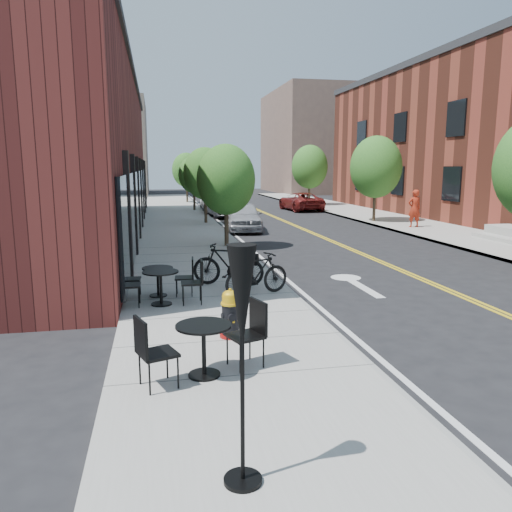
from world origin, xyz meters
TOP-DOWN VIEW (x-y plane):
  - ground at (0.00, 0.00)m, footprint 120.00×120.00m
  - sidewalk_near at (-2.00, 10.00)m, footprint 4.00×70.00m
  - sidewalk_far at (10.00, 10.00)m, footprint 4.00×70.00m
  - building_near at (-6.50, 14.00)m, footprint 5.00×28.00m
  - bg_building_left at (-8.00, 48.00)m, footprint 8.00×14.00m
  - bg_building_right at (16.00, 50.00)m, footprint 10.00×16.00m
  - tree_near_a at (-0.60, 9.00)m, footprint 2.20×2.20m
  - tree_near_b at (-0.60, 17.00)m, footprint 2.30×2.30m
  - tree_near_c at (-0.60, 25.00)m, footprint 2.10×2.10m
  - tree_near_d at (-0.60, 33.00)m, footprint 2.40×2.40m
  - tree_far_b at (8.60, 16.00)m, footprint 2.80×2.80m
  - tree_far_c at (8.60, 28.00)m, footprint 2.80×2.80m
  - fire_hydrant at (-1.98, -1.33)m, footprint 0.47×0.47m
  - bicycle_left at (-1.47, 2.54)m, footprint 1.90×1.13m
  - bicycle_right at (-0.94, 1.44)m, footprint 1.76×1.05m
  - bistro_set_a at (-2.60, -2.91)m, footprint 1.89×1.07m
  - bistro_set_b at (-3.16, 1.03)m, footprint 1.80×0.80m
  - bistro_set_c at (-3.22, 1.79)m, footprint 1.65×0.76m
  - patio_umbrella at (-2.47, -5.45)m, footprint 0.37×0.37m
  - parked_car_a at (0.97, 14.15)m, footprint 2.11×4.25m
  - parked_car_b at (0.80, 21.18)m, footprint 2.09×4.64m
  - parked_car_c at (0.80, 25.49)m, footprint 1.81×4.40m
  - parked_car_far at (6.89, 24.52)m, footprint 2.46×4.75m
  - pedestrian at (9.35, 12.98)m, footprint 0.68×0.44m

SIDE VIEW (x-z plane):
  - ground at x=0.00m, z-range 0.00..0.00m
  - sidewalk_near at x=-2.00m, z-range 0.00..0.12m
  - sidewalk_far at x=10.00m, z-range 0.00..0.12m
  - fire_hydrant at x=-1.98m, z-range 0.10..0.98m
  - bistro_set_c at x=-3.22m, z-range 0.12..1.01m
  - bistro_set_b at x=-3.16m, z-range 0.12..1.09m
  - bistro_set_a at x=-2.60m, z-range 0.12..1.12m
  - bicycle_right at x=-0.94m, z-range 0.12..1.14m
  - parked_car_c at x=0.80m, z-range 0.00..1.27m
  - parked_car_far at x=6.89m, z-range 0.00..1.28m
  - bicycle_left at x=-1.47m, z-range 0.12..1.22m
  - parked_car_a at x=0.97m, z-range 0.00..1.39m
  - parked_car_b at x=0.80m, z-range 0.00..1.48m
  - pedestrian at x=9.35m, z-range 0.12..1.97m
  - patio_umbrella at x=-2.47m, z-range 0.62..2.93m
  - tree_near_c at x=-0.60m, z-range 0.69..4.37m
  - tree_near_a at x=-0.60m, z-range 0.70..4.51m
  - tree_near_b at x=-0.60m, z-range 0.72..4.70m
  - tree_near_d at x=-0.60m, z-range 0.73..4.85m
  - tree_far_b at x=8.60m, z-range 0.75..5.37m
  - tree_far_c at x=8.60m, z-range 0.75..5.37m
  - building_near at x=-6.50m, z-range 0.00..7.00m
  - bg_building_left at x=-8.00m, z-range 0.00..10.00m
  - bg_building_right at x=16.00m, z-range 0.00..12.00m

